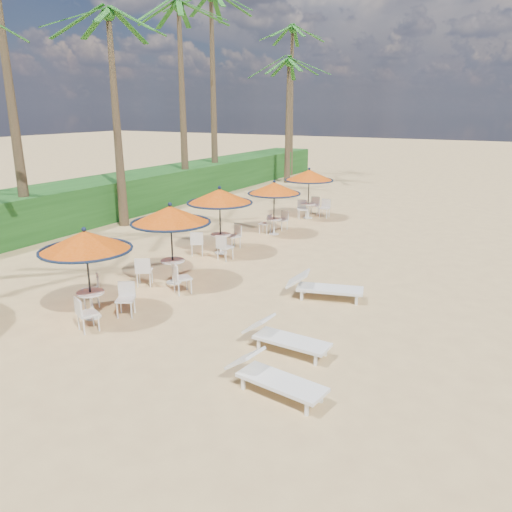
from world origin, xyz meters
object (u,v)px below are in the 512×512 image
at_px(station_0, 88,252).
at_px(lounger_far, 322,286).
at_px(station_1, 170,223).
at_px(station_4, 310,181).
at_px(lounger_near, 272,376).
at_px(lounger_mid, 283,337).
at_px(station_2, 219,205).
at_px(station_3, 274,193).

relative_size(station_0, lounger_far, 1.07).
distance_m(station_1, station_4, 10.63).
bearing_deg(station_1, lounger_near, -35.96).
bearing_deg(lounger_mid, station_2, 135.63).
relative_size(lounger_mid, lounger_far, 0.89).
bearing_deg(station_0, station_2, 92.94).
height_order(station_0, lounger_mid, station_0).
bearing_deg(lounger_near, station_4, 118.58).
distance_m(lounger_near, lounger_mid, 1.70).
distance_m(station_0, lounger_mid, 5.23).
relative_size(station_3, lounger_mid, 1.15).
height_order(station_0, station_1, station_1).
height_order(station_3, lounger_far, station_3).
distance_m(station_1, lounger_mid, 5.57).
distance_m(station_0, lounger_near, 5.79).
distance_m(station_0, station_4, 13.62).
xyz_separation_m(station_4, lounger_far, (4.47, -9.61, -1.41)).
bearing_deg(lounger_near, lounger_mid, 116.84).
bearing_deg(lounger_far, station_1, 177.62).
relative_size(lounger_near, lounger_mid, 1.04).
bearing_deg(station_3, station_2, -96.39).
xyz_separation_m(station_1, station_2, (-0.49, 3.45, -0.08)).
relative_size(station_2, lounger_near, 1.20).
bearing_deg(station_2, station_1, -81.83).
xyz_separation_m(station_3, lounger_near, (5.48, -10.87, -1.41)).
height_order(station_0, lounger_near, station_0).
height_order(station_3, lounger_mid, station_3).
bearing_deg(station_0, lounger_near, -9.35).
height_order(station_4, lounger_near, station_4).
bearing_deg(lounger_mid, station_3, 120.79).
height_order(station_3, lounger_near, station_3).
height_order(station_2, lounger_mid, station_2).
bearing_deg(lounger_far, station_3, 111.83).
bearing_deg(lounger_near, station_1, 152.11).
distance_m(station_3, station_4, 3.66).
height_order(station_2, lounger_far, station_2).
distance_m(station_2, lounger_far, 5.67).
bearing_deg(station_3, lounger_near, -63.25).
relative_size(station_2, station_4, 1.02).
bearing_deg(station_3, station_0, -90.37).
xyz_separation_m(station_3, station_4, (0.04, 3.66, 0.03)).
relative_size(station_1, lounger_far, 1.12).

